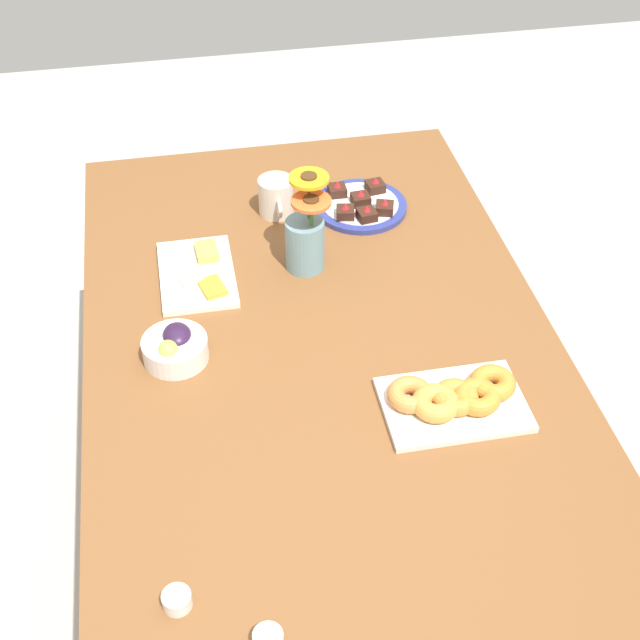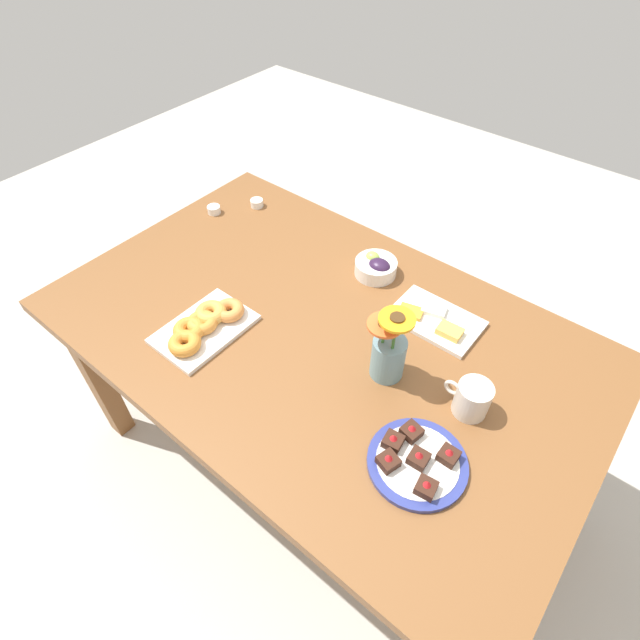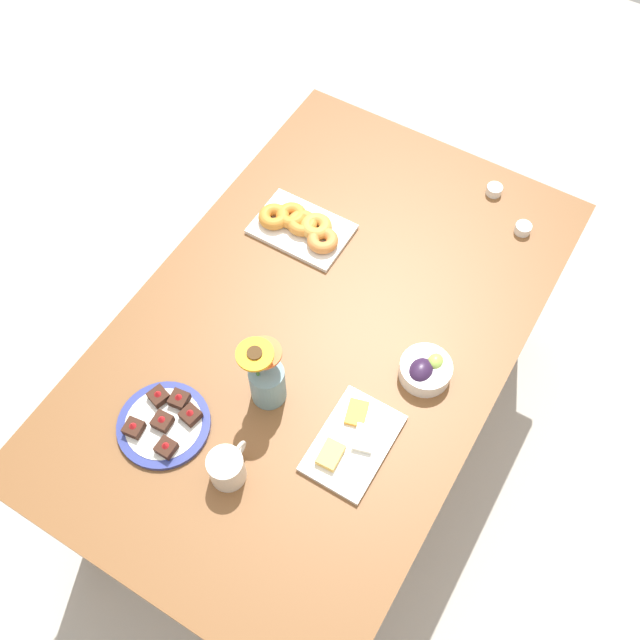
% 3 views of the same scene
% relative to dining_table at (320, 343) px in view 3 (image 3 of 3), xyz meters
% --- Properties ---
extents(ground_plane, '(6.00, 6.00, 0.00)m').
position_rel_dining_table_xyz_m(ground_plane, '(0.00, 0.00, -0.65)').
color(ground_plane, '#B7B2A8').
extents(dining_table, '(1.60, 1.00, 0.74)m').
position_rel_dining_table_xyz_m(dining_table, '(0.00, 0.00, 0.00)').
color(dining_table, brown).
rests_on(dining_table, ground_plane).
extents(coffee_mug, '(0.12, 0.09, 0.10)m').
position_rel_dining_table_xyz_m(coffee_mug, '(-0.47, -0.02, 0.13)').
color(coffee_mug, beige).
rests_on(coffee_mug, dining_table).
extents(grape_bowl, '(0.14, 0.14, 0.07)m').
position_rel_dining_table_xyz_m(grape_bowl, '(0.02, -0.31, 0.12)').
color(grape_bowl, white).
rests_on(grape_bowl, dining_table).
extents(cheese_platter, '(0.26, 0.17, 0.03)m').
position_rel_dining_table_xyz_m(cheese_platter, '(-0.25, -0.24, 0.10)').
color(cheese_platter, white).
rests_on(cheese_platter, dining_table).
extents(croissant_platter, '(0.19, 0.28, 0.05)m').
position_rel_dining_table_xyz_m(croissant_platter, '(0.26, 0.22, 0.11)').
color(croissant_platter, white).
rests_on(croissant_platter, dining_table).
extents(jam_cup_honey, '(0.05, 0.05, 0.03)m').
position_rel_dining_table_xyz_m(jam_cup_honey, '(0.59, -0.34, 0.10)').
color(jam_cup_honey, white).
rests_on(jam_cup_honey, dining_table).
extents(jam_cup_berry, '(0.05, 0.05, 0.03)m').
position_rel_dining_table_xyz_m(jam_cup_berry, '(0.68, -0.21, 0.10)').
color(jam_cup_berry, white).
rests_on(jam_cup_berry, dining_table).
extents(dessert_plate, '(0.24, 0.24, 0.05)m').
position_rel_dining_table_xyz_m(dessert_plate, '(-0.44, 0.19, 0.10)').
color(dessert_plate, navy).
rests_on(dessert_plate, dining_table).
extents(flower_vase, '(0.12, 0.10, 0.24)m').
position_rel_dining_table_xyz_m(flower_vase, '(-0.24, 0.01, 0.17)').
color(flower_vase, '#6B939E').
rests_on(flower_vase, dining_table).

